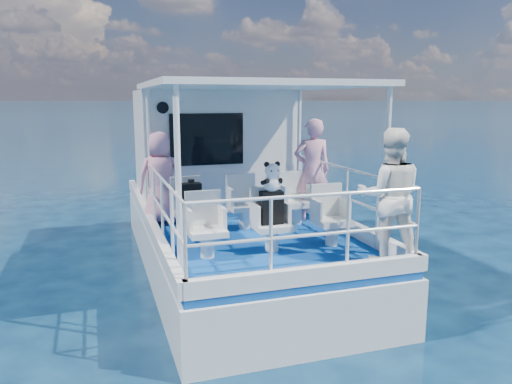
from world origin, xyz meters
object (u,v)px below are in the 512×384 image
passenger_stbd_aft (390,196)px  backpack_center (271,208)px  panda (272,177)px  passenger_port_fwd (161,178)px

passenger_stbd_aft → backpack_center: 1.55m
backpack_center → panda: (0.00, -0.01, 0.42)m
passenger_port_fwd → passenger_stbd_aft: 3.80m
passenger_port_fwd → passenger_stbd_aft: bearing=147.2°
passenger_port_fwd → panda: 2.38m
backpack_center → panda: 0.42m
passenger_port_fwd → panda: bearing=137.4°
passenger_stbd_aft → backpack_center: passenger_stbd_aft is taller
passenger_stbd_aft → passenger_port_fwd: bearing=-25.9°
passenger_stbd_aft → backpack_center: (-1.26, 0.87, -0.24)m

